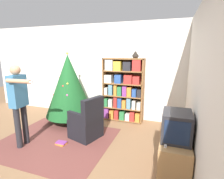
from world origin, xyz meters
name	(u,v)px	position (x,y,z in m)	size (l,w,h in m)	color
ground_plane	(67,152)	(0.00, 0.00, 0.00)	(14.00, 14.00, 0.00)	#846042
wall_back	(107,71)	(0.00, 2.14, 1.30)	(8.00, 0.10, 2.60)	silver
wall_right	(204,93)	(2.16, 0.00, 1.30)	(0.10, 8.00, 2.60)	silver
area_rug	(56,140)	(-0.46, 0.31, 0.00)	(2.27, 1.98, 0.01)	brown
bookshelf	(123,91)	(0.54, 1.89, 0.83)	(1.07, 0.34, 1.68)	brown
tv_stand	(174,155)	(1.87, 0.10, 0.27)	(0.44, 0.83, 0.55)	tan
television	(177,126)	(1.87, 0.10, 0.76)	(0.41, 0.51, 0.43)	#28282D
game_remote	(166,145)	(1.74, -0.15, 0.56)	(0.04, 0.12, 0.02)	white
christmas_tree	(69,86)	(-0.72, 1.28, 0.99)	(1.22, 1.22, 1.84)	#4C3323
armchair	(87,124)	(0.09, 0.66, 0.32)	(0.71, 0.70, 0.92)	black
standing_person	(19,100)	(-0.96, -0.05, 0.95)	(0.64, 0.47, 1.60)	#232328
table_lamp	(135,54)	(0.85, 1.90, 1.78)	(0.20, 0.20, 0.18)	#473828
book_pile_near_tree	(83,127)	(-0.20, 1.00, 0.05)	(0.22, 0.17, 0.08)	#284C93
book_pile_by_chair	(61,143)	(-0.27, 0.22, 0.02)	(0.22, 0.18, 0.05)	orange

